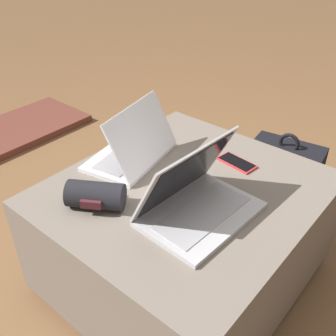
{
  "coord_description": "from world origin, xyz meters",
  "views": [
    {
      "loc": [
        -0.88,
        -0.66,
        1.26
      ],
      "look_at": [
        -0.04,
        0.05,
        0.54
      ],
      "focal_mm": 42.0,
      "sensor_mm": 36.0,
      "label": 1
    }
  ],
  "objects_px": {
    "laptop_far": "(134,149)",
    "wrist_brace": "(96,195)",
    "laptop_near": "(196,200)",
    "cell_phone": "(237,163)",
    "backpack": "(282,184)"
  },
  "relations": [
    {
      "from": "cell_phone",
      "to": "laptop_far",
      "type": "bearing_deg",
      "value": -47.27
    },
    {
      "from": "laptop_near",
      "to": "cell_phone",
      "type": "xyz_separation_m",
      "value": [
        0.33,
        0.05,
        -0.05
      ]
    },
    {
      "from": "laptop_far",
      "to": "backpack",
      "type": "height_order",
      "value": "laptop_far"
    },
    {
      "from": "wrist_brace",
      "to": "laptop_near",
      "type": "bearing_deg",
      "value": -56.1
    },
    {
      "from": "laptop_far",
      "to": "cell_phone",
      "type": "height_order",
      "value": "laptop_far"
    },
    {
      "from": "laptop_near",
      "to": "wrist_brace",
      "type": "bearing_deg",
      "value": 126.77
    },
    {
      "from": "laptop_near",
      "to": "cell_phone",
      "type": "height_order",
      "value": "laptop_near"
    },
    {
      "from": "backpack",
      "to": "wrist_brace",
      "type": "relative_size",
      "value": 2.29
    },
    {
      "from": "laptop_near",
      "to": "backpack",
      "type": "height_order",
      "value": "laptop_near"
    },
    {
      "from": "laptop_near",
      "to": "laptop_far",
      "type": "xyz_separation_m",
      "value": [
        0.1,
        0.37,
        -0.0
      ]
    },
    {
      "from": "laptop_near",
      "to": "backpack",
      "type": "relative_size",
      "value": 0.82
    },
    {
      "from": "cell_phone",
      "to": "wrist_brace",
      "type": "distance_m",
      "value": 0.55
    },
    {
      "from": "cell_phone",
      "to": "backpack",
      "type": "relative_size",
      "value": 0.33
    },
    {
      "from": "laptop_near",
      "to": "wrist_brace",
      "type": "height_order",
      "value": "laptop_near"
    },
    {
      "from": "laptop_far",
      "to": "wrist_brace",
      "type": "xyz_separation_m",
      "value": [
        -0.28,
        -0.11,
        -0.0
      ]
    }
  ]
}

